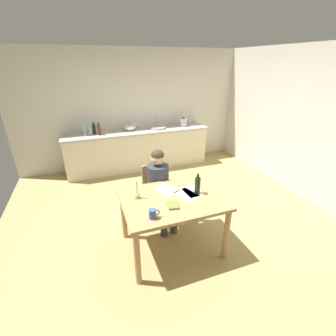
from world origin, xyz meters
name	(u,v)px	position (x,y,z in m)	size (l,w,h in m)	color
ground_plane	(173,222)	(0.00, 0.00, -0.02)	(5.20, 5.20, 0.04)	tan
wall_back	(133,109)	(0.00, 2.60, 1.30)	(5.20, 0.12, 2.60)	silver
wall_right	(316,127)	(2.60, 0.00, 1.30)	(0.12, 5.20, 2.60)	silver
kitchen_counter	(139,149)	(0.00, 2.24, 0.45)	(3.24, 0.64, 0.90)	beige
dining_table	(172,205)	(-0.22, -0.51, 0.66)	(1.24, 0.94, 0.77)	tan
chair_at_table	(156,190)	(-0.20, 0.20, 0.50)	(0.43, 0.43, 0.89)	tan
person_seated	(160,184)	(-0.19, 0.06, 0.68)	(0.35, 0.61, 1.19)	#333842
coffee_mug	(153,214)	(-0.56, -0.82, 0.83)	(0.12, 0.08, 0.11)	#33598C
candlestick	(137,193)	(-0.62, -0.36, 0.84)	(0.06, 0.06, 0.24)	gold
book_magazine	(173,205)	(-0.27, -0.68, 0.79)	(0.12, 0.16, 0.02)	olive
paper_letter	(192,191)	(0.09, -0.44, 0.77)	(0.21, 0.30, 0.00)	white
paper_bill	(166,189)	(-0.21, -0.28, 0.77)	(0.21, 0.30, 0.00)	white
paper_envelope	(187,194)	(-0.01, -0.49, 0.77)	(0.21, 0.30, 0.00)	white
wine_bottle_on_table	(197,185)	(0.13, -0.51, 0.89)	(0.07, 0.07, 0.27)	black
sink_unit	(158,127)	(0.48, 2.24, 0.92)	(0.36, 0.36, 0.24)	#B2B7BC
bottle_oil	(84,130)	(-1.12, 2.22, 1.02)	(0.06, 0.06, 0.29)	#8C999E
bottle_vinegar	(90,130)	(-1.02, 2.21, 1.01)	(0.06, 0.06, 0.25)	#8C999E
bottle_wine_red	(94,129)	(-0.92, 2.30, 1.00)	(0.07, 0.07, 0.24)	black
bottle_sauce	(99,129)	(-0.83, 2.17, 1.02)	(0.07, 0.07, 0.27)	#593319
mixing_bowl	(130,127)	(-0.16, 2.31, 0.96)	(0.28, 0.28, 0.12)	white
stovetop_kettle	(183,122)	(1.12, 2.24, 1.00)	(0.18, 0.18, 0.22)	#B7BABF
wine_glass_near_sink	(138,124)	(0.06, 2.39, 1.01)	(0.07, 0.07, 0.15)	silver
wine_glass_by_kettle	(135,124)	(-0.03, 2.39, 1.01)	(0.07, 0.07, 0.15)	silver
wine_glass_back_left	(131,124)	(-0.12, 2.39, 1.01)	(0.07, 0.07, 0.15)	silver
wine_glass_back_right	(125,125)	(-0.24, 2.39, 1.01)	(0.07, 0.07, 0.15)	silver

